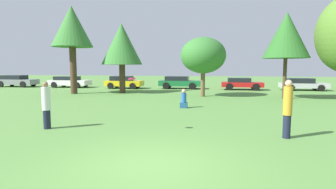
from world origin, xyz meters
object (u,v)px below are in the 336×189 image
bystander_sitting (184,100)px  tree_3 (287,36)px  tree_0 (72,28)px  parked_car_yellow (124,82)px  tree_2 (203,56)px  parked_car_silver (302,84)px  parked_car_white (69,81)px  person_catcher (288,108)px  frisbee (132,79)px  parked_car_grey (16,81)px  tree_1 (122,45)px  parked_car_red (241,83)px  person_thrower (46,105)px  parked_car_green (179,82)px

bystander_sitting → tree_3: 9.49m
tree_0 → parked_car_yellow: 8.12m
tree_2 → parked_car_silver: bearing=37.3°
parked_car_white → person_catcher: bearing=-44.7°
parked_car_yellow → parked_car_silver: size_ratio=0.91×
frisbee → parked_car_silver: bearing=59.9°
frisbee → parked_car_grey: frisbee is taller
parked_car_grey → parked_car_yellow: (12.86, -0.04, -0.02)m
tree_0 → tree_3: size_ratio=1.21×
tree_0 → tree_1: bearing=19.6°
parked_car_silver → parked_car_red: bearing=-175.6°
person_thrower → tree_1: (-1.88, 13.57, 3.31)m
person_catcher → parked_car_white: (-18.35, 18.48, -0.32)m
parked_car_green → parked_car_grey: bearing=-177.7°
parked_car_yellow → parked_car_silver: bearing=3.1°
frisbee → tree_1: tree_1 is taller
frisbee → bystander_sitting: (1.08, 6.07, -1.44)m
bystander_sitting → parked_car_white: (-14.32, 12.69, 0.20)m
frisbee → tree_1: (-5.24, 13.70, 2.31)m
parked_car_yellow → parked_car_green: 5.91m
bystander_sitting → frisbee: bearing=-100.1°
tree_0 → parked_car_red: bearing=24.3°
tree_2 → tree_3: 6.01m
tree_0 → tree_2: tree_0 is taller
frisbee → tree_2: (1.85, 12.15, 1.26)m
person_thrower → person_catcher: 8.46m
frisbee → parked_car_silver: 22.28m
tree_0 → parked_car_white: (-4.16, 6.43, -4.90)m
parked_car_green → parked_car_yellow: bearing=-173.4°
tree_1 → parked_car_yellow: size_ratio=1.55×
tree_1 → parked_car_red: (10.57, 5.14, -3.56)m
person_catcher → tree_0: tree_0 is taller
tree_3 → parked_car_white: tree_3 is taller
person_thrower → frisbee: 3.50m
tree_3 → parked_car_red: size_ratio=1.51×
person_thrower → person_catcher: person_catcher is taller
tree_1 → parked_car_white: size_ratio=1.36×
tree_2 → parked_car_red: 7.95m
person_thrower → tree_1: size_ratio=0.29×
tree_1 → tree_2: (7.09, -1.54, -1.05)m
person_thrower → frisbee: (3.36, -0.13, 1.00)m
frisbee → bystander_sitting: bearing=79.9°
person_thrower → parked_car_white: 21.09m
person_thrower → frisbee: frisbee is taller
tree_1 → tree_0: bearing=-160.4°
tree_0 → parked_car_green: 11.65m
bystander_sitting → tree_3: size_ratio=0.17×
tree_1 → tree_3: 13.09m
tree_3 → parked_car_silver: size_ratio=1.43×
person_catcher → parked_car_yellow: bearing=-57.7°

